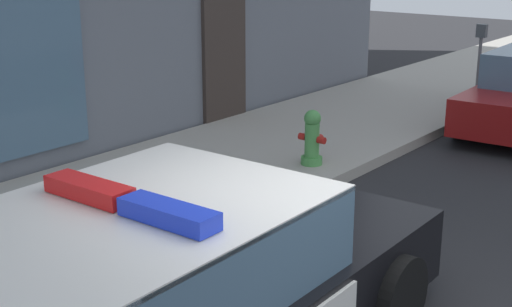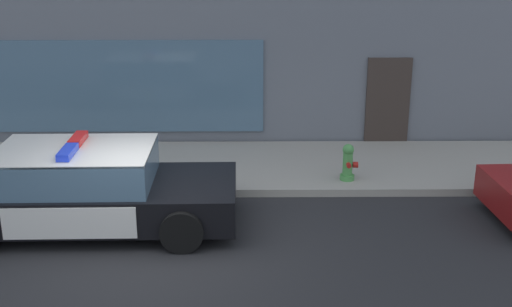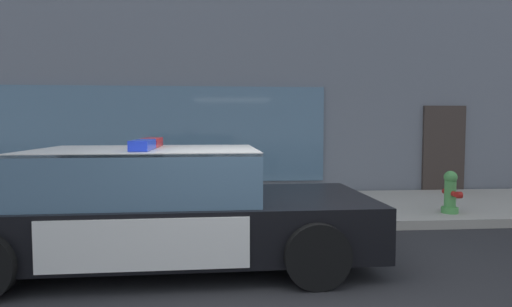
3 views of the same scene
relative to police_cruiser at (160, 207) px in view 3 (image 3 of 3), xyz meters
The scene contains 5 objects.
ground 1.58m from the police_cruiser, 36.58° to the right, with size 48.00×48.00×0.00m, color #262628.
sidewalk 3.10m from the police_cruiser, 67.76° to the left, with size 48.00×3.08×0.15m, color #A39E93.
storefront_building 9.97m from the police_cruiser, 97.92° to the left, with size 23.79×9.18×9.82m.
police_cruiser is the anchor object (origin of this frame).
fire_hydrant 4.98m from the police_cruiser, 21.28° to the left, with size 0.34×0.39×0.73m.
Camera 3 is at (-0.44, -4.25, 1.66)m, focal length 29.90 mm.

